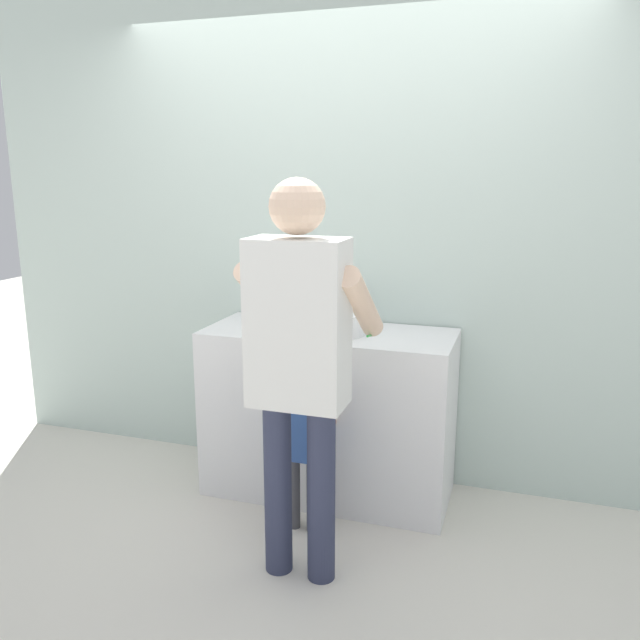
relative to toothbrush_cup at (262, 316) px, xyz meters
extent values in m
plane|color=silver|center=(0.37, -0.30, -0.95)|extent=(14.00, 14.00, 0.00)
cube|color=silver|center=(0.37, 0.32, 0.40)|extent=(4.40, 0.08, 2.70)
cube|color=white|center=(0.37, 0.00, -0.50)|extent=(1.29, 0.54, 0.90)
cylinder|color=white|center=(0.37, -0.02, 0.00)|extent=(0.40, 0.40, 0.11)
cylinder|color=silver|center=(0.37, -0.02, 0.01)|extent=(0.33, 0.33, 0.09)
cylinder|color=#B7BABF|center=(0.37, 0.23, 0.04)|extent=(0.03, 0.03, 0.18)
cylinder|color=#B7BABF|center=(0.37, 0.17, 0.12)|extent=(0.02, 0.12, 0.02)
cylinder|color=#B7BABF|center=(0.30, 0.23, -0.03)|extent=(0.04, 0.04, 0.05)
cylinder|color=#B7BABF|center=(0.44, 0.23, -0.03)|extent=(0.04, 0.04, 0.05)
cylinder|color=silver|center=(0.00, 0.00, -0.01)|extent=(0.07, 0.07, 0.09)
cylinder|color=orange|center=(-0.01, 0.01, 0.05)|extent=(0.02, 0.03, 0.17)
cube|color=white|center=(-0.01, 0.01, 0.14)|extent=(0.01, 0.02, 0.02)
cylinder|color=green|center=(0.01, 0.01, 0.05)|extent=(0.03, 0.03, 0.17)
cube|color=white|center=(0.01, 0.01, 0.14)|extent=(0.01, 0.02, 0.02)
cylinder|color=#47474C|center=(0.33, -0.41, -0.77)|extent=(0.06, 0.06, 0.37)
cylinder|color=#47474C|center=(0.42, -0.41, -0.77)|extent=(0.06, 0.06, 0.37)
cube|color=#33569E|center=(0.37, -0.41, -0.42)|extent=(0.18, 0.10, 0.32)
sphere|color=#A87A5B|center=(0.37, -0.41, -0.20)|extent=(0.10, 0.10, 0.10)
cylinder|color=#A87A5B|center=(0.27, -0.32, -0.39)|extent=(0.04, 0.22, 0.17)
cylinder|color=#A87A5B|center=(0.47, -0.32, -0.39)|extent=(0.04, 0.22, 0.17)
cylinder|color=#2D334C|center=(0.38, -0.75, -0.56)|extent=(0.12, 0.12, 0.78)
cylinder|color=#2D334C|center=(0.57, -0.75, -0.56)|extent=(0.12, 0.12, 0.78)
cube|color=white|center=(0.48, -0.75, 0.16)|extent=(0.39, 0.22, 0.67)
sphere|color=beige|center=(0.48, -0.75, 0.62)|extent=(0.22, 0.22, 0.22)
cylinder|color=beige|center=(0.26, -0.57, 0.22)|extent=(0.09, 0.47, 0.37)
cylinder|color=beige|center=(0.69, -0.57, 0.22)|extent=(0.09, 0.47, 0.37)
cylinder|color=green|center=(0.69, -0.39, 0.05)|extent=(0.01, 0.14, 0.03)
cube|color=white|center=(0.69, -0.32, 0.06)|extent=(0.01, 0.02, 0.02)
camera|label=1|loc=(1.33, -3.07, 0.75)|focal=36.10mm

